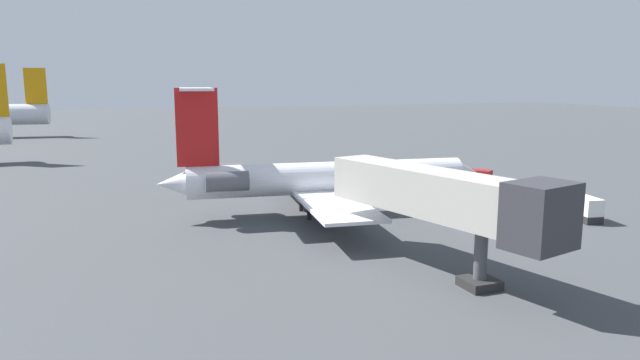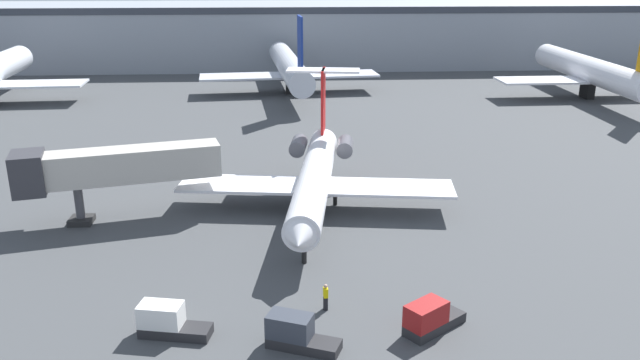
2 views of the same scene
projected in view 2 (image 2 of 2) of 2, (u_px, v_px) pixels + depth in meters
name	position (u px, v px, depth m)	size (l,w,h in m)	color
ground_plane	(328.00, 207.00, 55.39)	(400.00, 400.00, 0.10)	#424447
regional_jet	(316.00, 174.00, 53.81)	(23.39, 26.97, 10.34)	white
jet_bridge	(106.00, 168.00, 51.07)	(16.03, 6.60, 6.17)	#B7B2A8
ground_crew_marshaller	(326.00, 297.00, 38.80)	(0.30, 0.43, 1.69)	black
baggage_tug_lead	(167.00, 322.00, 36.18)	(4.20, 2.15, 1.90)	#262628
baggage_tug_trailing	(430.00, 318.00, 36.50)	(4.04, 3.51, 1.90)	#262628
baggage_tug_spare	(296.00, 334.00, 35.02)	(4.23, 2.78, 1.90)	#262628
traffic_cone_near	(272.00, 317.00, 37.74)	(0.36, 0.36, 0.55)	orange
terminal_building	(299.00, 34.00, 129.56)	(147.43, 22.72, 11.89)	#8C939E
parked_airliner_centre	(289.00, 67.00, 101.14)	(28.36, 33.45, 13.08)	silver
parked_airliner_east_mid	(591.00, 71.00, 97.37)	(27.79, 33.04, 13.17)	white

